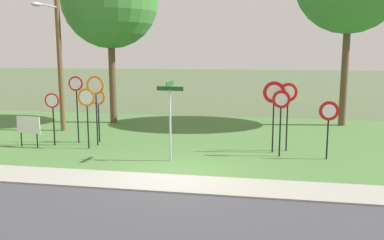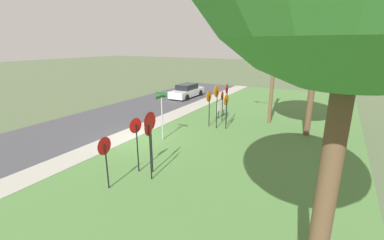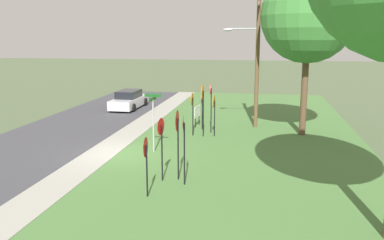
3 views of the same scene
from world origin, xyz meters
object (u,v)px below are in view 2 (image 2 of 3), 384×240
stop_sign_far_center (217,97)px  oak_tree_left (320,23)px  stop_sign_far_right (209,101)px  utility_pole (272,59)px  stop_sign_near_right (222,100)px  stop_sign_near_left (227,97)px  stop_sign_far_left (226,104)px  notice_board (221,107)px  yield_sign_near_left (149,134)px  yield_sign_far_right (105,151)px  street_name_post (162,112)px  yield_sign_near_right (136,133)px  parked_hatchback_near (187,91)px  yield_sign_far_left (150,127)px

stop_sign_far_center → oak_tree_left: (-1.39, 5.45, 4.40)m
stop_sign_far_right → utility_pole: bearing=132.0°
stop_sign_far_right → oak_tree_left: size_ratio=0.27×
stop_sign_near_right → stop_sign_near_left: bearing=34.1°
utility_pole → oak_tree_left: oak_tree_left is taller
stop_sign_far_left → notice_board: 2.89m
stop_sign_far_left → oak_tree_left: bearing=107.6°
yield_sign_near_left → yield_sign_far_right: bearing=-48.2°
stop_sign_near_left → stop_sign_far_center: stop_sign_far_center is taller
yield_sign_far_right → street_name_post: (-5.45, -1.22, 0.13)m
stop_sign_far_left → yield_sign_near_right: yield_sign_near_right is taller
stop_sign_far_left → stop_sign_far_right: size_ratio=0.95×
yield_sign_near_left → street_name_post: (-4.08, -2.25, -0.30)m
street_name_post → parked_hatchback_near: bearing=-151.9°
yield_sign_far_right → street_name_post: street_name_post is taller
yield_sign_near_right → stop_sign_near_right: bearing=-172.2°
yield_sign_far_left → utility_pole: 10.65m
stop_sign_far_left → yield_sign_near_left: yield_sign_near_left is taller
yield_sign_far_right → utility_pole: 12.73m
street_name_post → yield_sign_near_left: bearing=33.3°
stop_sign_near_left → stop_sign_far_center: size_ratio=0.99×
yield_sign_far_left → notice_board: (-9.68, -0.80, -1.22)m
stop_sign_far_right → utility_pole: size_ratio=0.30×
yield_sign_far_right → parked_hatchback_near: size_ratio=0.45×
stop_sign_near_left → yield_sign_near_right: bearing=-11.7°
notice_board → parked_hatchback_near: parked_hatchback_near is taller
stop_sign_near_right → yield_sign_far_left: bearing=-3.0°
oak_tree_left → parked_hatchback_near: size_ratio=1.95×
yield_sign_far_right → stop_sign_far_right: bearing=176.8°
yield_sign_near_left → notice_board: size_ratio=2.12×
street_name_post → oak_tree_left: size_ratio=0.31×
utility_pole → yield_sign_near_left: bearing=-11.9°
yield_sign_near_left → yield_sign_far_left: bearing=-157.9°
stop_sign_near_right → yield_sign_far_right: stop_sign_near_right is taller
stop_sign_far_center → stop_sign_far_right: 0.70m
stop_sign_near_right → yield_sign_near_right: yield_sign_near_right is taller
stop_sign_far_right → oak_tree_left: 7.79m
yield_sign_far_right → notice_board: size_ratio=1.68×
stop_sign_far_left → yield_sign_far_right: bearing=-4.0°
street_name_post → stop_sign_far_left: bearing=151.1°
notice_board → stop_sign_far_right: bearing=10.5°
yield_sign_far_left → oak_tree_left: bearing=144.8°
stop_sign_far_center → yield_sign_near_left: size_ratio=1.08×
stop_sign_far_left → utility_pole: (-2.81, 2.06, 2.77)m
stop_sign_near_left → oak_tree_left: oak_tree_left is taller
stop_sign_near_right → yield_sign_far_left: yield_sign_far_left is taller
yield_sign_near_left → parked_hatchback_near: yield_sign_near_left is taller
stop_sign_near_left → notice_board: size_ratio=2.25×
stop_sign_near_right → notice_board: stop_sign_near_right is taller
stop_sign_near_right → stop_sign_far_right: bearing=-15.4°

